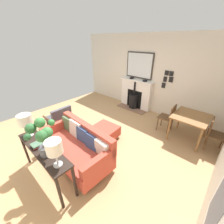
# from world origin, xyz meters

# --- Properties ---
(ground_plane) EXTENTS (5.22, 5.76, 0.01)m
(ground_plane) POSITION_xyz_m (0.00, 0.00, -0.00)
(ground_plane) COLOR tan
(wall_left) EXTENTS (0.12, 5.76, 2.70)m
(wall_left) POSITION_xyz_m (-2.61, 0.00, 1.35)
(wall_left) COLOR beige
(wall_left) RESTS_ON ground
(fireplace) EXTENTS (0.56, 1.36, 1.13)m
(fireplace) POSITION_xyz_m (-2.41, -0.22, 0.50)
(fireplace) COLOR brown
(fireplace) RESTS_ON ground
(mirror_over_mantel) EXTENTS (0.04, 1.08, 0.91)m
(mirror_over_mantel) POSITION_xyz_m (-2.52, -0.22, 1.64)
(mirror_over_mantel) COLOR #2D2823
(mantel_bowl_near) EXTENTS (0.16, 0.16, 0.05)m
(mantel_bowl_near) POSITION_xyz_m (-2.43, -0.46, 1.16)
(mantel_bowl_near) COLOR black
(mantel_bowl_near) RESTS_ON fireplace
(mantel_bowl_far) EXTENTS (0.16, 0.16, 0.05)m
(mantel_bowl_far) POSITION_xyz_m (-2.43, 0.12, 1.16)
(mantel_bowl_far) COLOR black
(mantel_bowl_far) RESTS_ON fireplace
(framed_print_on_back_wall) EXTENTS (0.74, 0.04, 0.85)m
(framed_print_on_back_wall) POSITION_xyz_m (1.15, 2.81, 1.41)
(framed_print_on_back_wall) COLOR black
(sofa) EXTENTS (0.88, 1.78, 0.82)m
(sofa) POSITION_xyz_m (0.80, 0.41, 0.36)
(sofa) COLOR #B2B2B7
(sofa) RESTS_ON ground
(ottoman) EXTENTS (0.70, 0.69, 0.37)m
(ottoman) POSITION_xyz_m (-0.12, 0.33, 0.23)
(ottoman) COLOR #B2B2B7
(ottoman) RESTS_ON ground
(armchair_accent) EXTENTS (0.69, 0.60, 0.78)m
(armchair_accent) POSITION_xyz_m (0.45, -0.97, 0.45)
(armchair_accent) COLOR #4C3321
(armchair_accent) RESTS_ON ground
(console_table) EXTENTS (0.33, 1.49, 0.76)m
(console_table) POSITION_xyz_m (1.51, 0.41, 0.66)
(console_table) COLOR black
(console_table) RESTS_ON ground
(table_lamp_near_end) EXTENTS (0.25, 0.25, 0.47)m
(table_lamp_near_end) POSITION_xyz_m (1.51, -0.15, 1.12)
(table_lamp_near_end) COLOR white
(table_lamp_near_end) RESTS_ON console_table
(table_lamp_far_end) EXTENTS (0.24, 0.24, 0.46)m
(table_lamp_far_end) POSITION_xyz_m (1.51, 0.97, 1.11)
(table_lamp_far_end) COLOR #B2B2B7
(table_lamp_far_end) RESTS_ON console_table
(potted_plant) EXTENTS (0.51, 0.48, 0.63)m
(potted_plant) POSITION_xyz_m (1.51, 0.60, 1.16)
(potted_plant) COLOR #4C4C51
(potted_plant) RESTS_ON console_table
(book_stack) EXTENTS (0.26, 0.21, 0.06)m
(book_stack) POSITION_xyz_m (1.51, 0.30, 0.80)
(book_stack) COLOR #B23833
(book_stack) RESTS_ON console_table
(dining_table) EXTENTS (0.91, 0.83, 0.72)m
(dining_table) POSITION_xyz_m (-1.66, 2.01, 0.62)
(dining_table) COLOR olive
(dining_table) RESTS_ON ground
(dining_chair_near_fireplace) EXTENTS (0.41, 0.41, 0.86)m
(dining_chair_near_fireplace) POSITION_xyz_m (-1.66, 1.45, 0.51)
(dining_chair_near_fireplace) COLOR brown
(dining_chair_near_fireplace) RESTS_ON ground
(dining_chair_by_back_wall) EXTENTS (0.43, 0.43, 0.83)m
(dining_chair_by_back_wall) POSITION_xyz_m (-1.65, 2.57, 0.49)
(dining_chair_by_back_wall) COLOR brown
(dining_chair_by_back_wall) RESTS_ON ground
(photo_gallery_row) EXTENTS (0.02, 0.34, 0.58)m
(photo_gallery_row) POSITION_xyz_m (-2.53, 0.88, 1.34)
(photo_gallery_row) COLOR black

